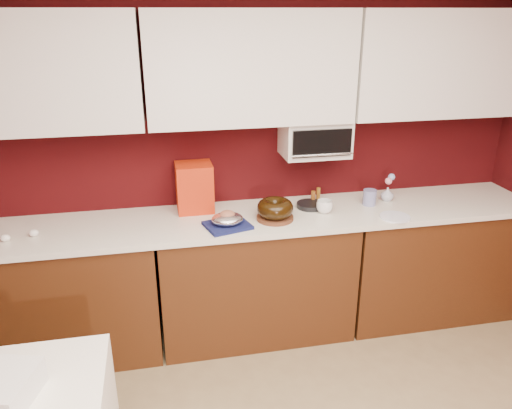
{
  "coord_description": "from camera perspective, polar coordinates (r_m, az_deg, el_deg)",
  "views": [
    {
      "loc": [
        -0.61,
        -1.09,
        2.19
      ],
      "look_at": [
        -0.01,
        1.84,
        1.02
      ],
      "focal_mm": 35.0,
      "sensor_mm": 36.0,
      "label": 1
    }
  ],
  "objects": [
    {
      "name": "amber_bottle_tall",
      "position": [
        3.62,
        7.13,
        1.18
      ],
      "size": [
        0.04,
        0.04,
        0.1
      ],
      "primitive_type": "cylinder",
      "rotation": [
        0.0,
        0.0,
        0.29
      ],
      "color": "brown",
      "rests_on": "countertop"
    },
    {
      "name": "toaster_oven",
      "position": [
        3.46,
        6.72,
        7.62
      ],
      "size": [
        0.45,
        0.3,
        0.25
      ],
      "primitive_type": "cube",
      "color": "white",
      "rests_on": "upper_cabinet_center"
    },
    {
      "name": "countertop",
      "position": [
        3.36,
        -0.11,
        -1.6
      ],
      "size": [
        4.0,
        0.62,
        0.04
      ],
      "primitive_type": "cube",
      "color": "silver",
      "rests_on": "base_cabinet_center"
    },
    {
      "name": "flower_vase",
      "position": [
        3.72,
        14.78,
        1.27
      ],
      "size": [
        0.1,
        0.1,
        0.11
      ],
      "primitive_type": "imported",
      "rotation": [
        0.0,
        0.0,
        -0.4
      ],
      "color": "#AFB5C7",
      "rests_on": "countertop"
    },
    {
      "name": "base_cabinet_right",
      "position": [
        4.01,
        19.04,
        -5.95
      ],
      "size": [
        1.31,
        0.58,
        0.86
      ],
      "primitive_type": "cube",
      "color": "#48230E",
      "rests_on": "floor"
    },
    {
      "name": "cake_base",
      "position": [
        3.29,
        2.19,
        -1.53
      ],
      "size": [
        0.24,
        0.24,
        0.02
      ],
      "primitive_type": "cylinder",
      "rotation": [
        0.0,
        0.0,
        0.0
      ],
      "color": "#5B2F1B",
      "rests_on": "countertop"
    },
    {
      "name": "foil_ham_nest",
      "position": [
        3.16,
        -3.3,
        -1.66
      ],
      "size": [
        0.26,
        0.24,
        0.07
      ],
      "primitive_type": "ellipsoid",
      "rotation": [
        0.0,
        0.0,
        0.43
      ],
      "color": "white",
      "rests_on": "navy_towel"
    },
    {
      "name": "base_cabinet_left",
      "position": [
        3.58,
        -21.88,
        -9.82
      ],
      "size": [
        1.31,
        0.58,
        0.86
      ],
      "primitive_type": "cube",
      "color": "#48230E",
      "rests_on": "floor"
    },
    {
      "name": "egg_left",
      "position": [
        3.33,
        -26.73,
        -3.44
      ],
      "size": [
        0.07,
        0.06,
        0.04
      ],
      "primitive_type": "ellipsoid",
      "rotation": [
        0.0,
        0.0,
        0.27
      ],
      "color": "white",
      "rests_on": "countertop"
    },
    {
      "name": "flower_pink",
      "position": [
        3.69,
        14.92,
        2.61
      ],
      "size": [
        0.05,
        0.05,
        0.05
      ],
      "primitive_type": "sphere",
      "color": "pink",
      "rests_on": "flower_vase"
    },
    {
      "name": "toaster_oven_handle",
      "position": [
        3.32,
        7.59,
        5.65
      ],
      "size": [
        0.42,
        0.02,
        0.02
      ],
      "primitive_type": "cylinder",
      "rotation": [
        0.0,
        1.57,
        0.0
      ],
      "color": "silver",
      "rests_on": "toaster_oven"
    },
    {
      "name": "blue_jar",
      "position": [
        3.61,
        12.85,
        0.8
      ],
      "size": [
        0.1,
        0.1,
        0.11
      ],
      "primitive_type": "cylinder",
      "rotation": [
        0.0,
        0.0,
        -0.05
      ],
      "color": "navy",
      "rests_on": "countertop"
    },
    {
      "name": "base_cabinet_center",
      "position": [
        3.56,
        -0.1,
        -8.29
      ],
      "size": [
        1.31,
        0.58,
        0.86
      ],
      "primitive_type": "cube",
      "color": "#48230E",
      "rests_on": "floor"
    },
    {
      "name": "navy_towel",
      "position": [
        3.18,
        -3.28,
        -2.4
      ],
      "size": [
        0.32,
        0.29,
        0.02
      ],
      "primitive_type": "cube",
      "rotation": [
        0.0,
        0.0,
        0.26
      ],
      "color": "#141A4C",
      "rests_on": "countertop"
    },
    {
      "name": "roasted_ham",
      "position": [
        3.15,
        -3.31,
        -1.24
      ],
      "size": [
        0.13,
        0.12,
        0.07
      ],
      "primitive_type": "ellipsoid",
      "rotation": [
        0.0,
        0.0,
        0.4
      ],
      "color": "#A16149",
      "rests_on": "foil_ham_nest"
    },
    {
      "name": "china_plate",
      "position": [
        3.44,
        15.59,
        -1.37
      ],
      "size": [
        0.25,
        0.25,
        0.01
      ],
      "primitive_type": "cylinder",
      "rotation": [
        0.0,
        0.0,
        0.29
      ],
      "color": "white",
      "rests_on": "countertop"
    },
    {
      "name": "bundt_cake",
      "position": [
        3.26,
        2.2,
        -0.42
      ],
      "size": [
        0.29,
        0.29,
        0.1
      ],
      "primitive_type": "torus",
      "rotation": [
        0.0,
        0.0,
        -0.27
      ],
      "color": "black",
      "rests_on": "cake_base"
    },
    {
      "name": "toaster_oven_door",
      "position": [
        3.32,
        7.57,
        6.96
      ],
      "size": [
        0.4,
        0.02,
        0.18
      ],
      "primitive_type": "cube",
      "color": "black",
      "rests_on": "toaster_oven"
    },
    {
      "name": "dark_pan",
      "position": [
        3.5,
        6.2,
        -0.08
      ],
      "size": [
        0.19,
        0.19,
        0.03
      ],
      "primitive_type": "cylinder",
      "rotation": [
        0.0,
        0.0,
        -0.01
      ],
      "color": "black",
      "rests_on": "countertop"
    },
    {
      "name": "wall_back",
      "position": [
        3.52,
        -1.12,
        5.89
      ],
      "size": [
        4.0,
        0.02,
        2.5
      ],
      "primitive_type": "cube",
      "color": "#3A0709",
      "rests_on": "floor"
    },
    {
      "name": "upper_cabinet_center",
      "position": [
        3.25,
        -0.65,
        15.37
      ],
      "size": [
        1.31,
        0.33,
        0.7
      ],
      "primitive_type": "cube",
      "color": "white",
      "rests_on": "wall_back"
    },
    {
      "name": "amber_bottle",
      "position": [
        3.57,
        6.56,
        0.83
      ],
      "size": [
        0.03,
        0.03,
        0.09
      ],
      "primitive_type": "cylinder",
      "rotation": [
        0.0,
        0.0,
        -0.06
      ],
      "color": "brown",
      "rests_on": "countertop"
    },
    {
      "name": "egg_right",
      "position": [
        3.33,
        -24.06,
        -2.99
      ],
      "size": [
        0.07,
        0.06,
        0.04
      ],
      "primitive_type": "ellipsoid",
      "rotation": [
        0.0,
        0.0,
        -0.25
      ],
      "color": "white",
      "rests_on": "countertop"
    },
    {
      "name": "upper_cabinet_right",
      "position": [
        3.74,
        20.6,
        14.86
      ],
      "size": [
        1.31,
        0.33,
        0.7
      ],
      "primitive_type": "cube",
      "color": "white",
      "rests_on": "wall_back"
    },
    {
      "name": "flower_blue",
      "position": [
        3.71,
        15.23,
        3.06
      ],
      "size": [
        0.05,
        0.05,
        0.05
      ],
      "primitive_type": "sphere",
      "color": "#8CA5E1",
      "rests_on": "flower_vase"
    },
    {
      "name": "coffee_mug",
      "position": [
        3.41,
        7.84,
        -0.1
      ],
      "size": [
        0.14,
        0.14,
        0.11
      ],
      "primitive_type": "imported",
      "rotation": [
        0.0,
        0.0,
        0.78
      ],
      "color": "white",
      "rests_on": "countertop"
    },
    {
      "name": "upper_cabinet_left",
      "position": [
        3.27,
        -24.95,
        13.51
      ],
      "size": [
        1.31,
        0.33,
        0.7
      ],
      "primitive_type": "cube",
      "color": "white",
      "rests_on": "wall_back"
    },
    {
      "name": "pandoro_box",
      "position": [
        3.41,
        -7.04,
        1.97
      ],
      "size": [
        0.24,
        0.22,
        0.33
      ],
      "primitive_type": "cube",
      "rotation": [
        0.0,
        0.0,
        0.01
      ],
      "color": "#A90E0B",
      "rests_on": "countertop"
    }
  ]
}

